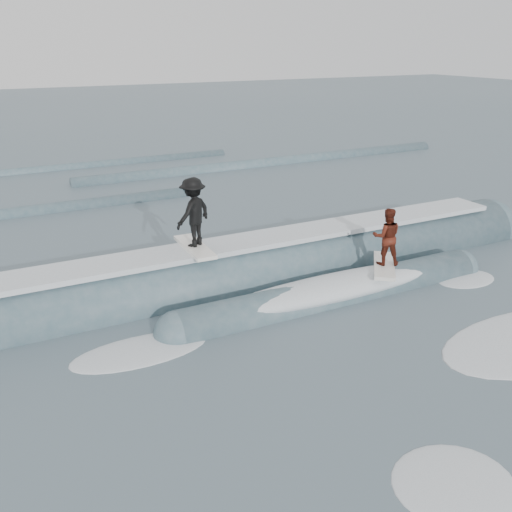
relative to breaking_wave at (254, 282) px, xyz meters
name	(u,v)px	position (x,y,z in m)	size (l,w,h in m)	color
ground	(319,344)	(-0.28, -3.78, -0.04)	(160.00, 160.00, 0.00)	#425561
breaking_wave	(254,282)	(0.00, 0.00, 0.00)	(21.95, 3.92, 2.28)	#38535F
surfer_black	(193,215)	(-1.63, 0.35, 2.13)	(1.38, 2.02, 1.95)	white
surfer_red	(386,240)	(3.11, -1.85, 1.33)	(1.67, 1.91, 1.70)	white
whitewater	(418,351)	(1.50, -5.05, -0.04)	(15.74, 7.91, 0.10)	white
far_swells	(119,183)	(-0.25, 13.87, -0.04)	(39.75, 8.65, 0.80)	#38535F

